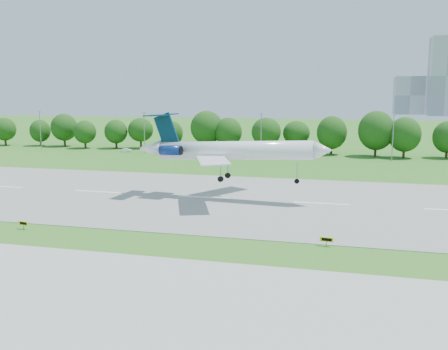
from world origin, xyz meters
The scene contains 10 objects.
ground centered at (0.00, 0.00, 0.00)m, with size 600.00×600.00×0.00m, color #296C1C.
runway centered at (0.00, 25.00, 0.04)m, with size 400.00×45.00×0.08m, color gray.
taxiway centered at (0.00, -18.00, 0.04)m, with size 400.00×23.00×0.08m, color #ADADA8.
tree_line centered at (0.00, 92.00, 6.19)m, with size 288.40×8.40×10.40m.
light_poles centered at (-2.50, 82.00, 6.34)m, with size 175.90×0.25×12.19m.
airliner centered at (-16.19, 25.13, 8.38)m, with size 33.70×24.48×11.29m.
taxi_sign_left centered at (-37.17, -0.08, 0.80)m, with size 1.55×0.42×1.08m.
taxi_sign_centre centered at (1.84, 2.13, 0.81)m, with size 1.58×0.35×1.10m.
service_vehicle_a centered at (-61.97, 84.39, 0.54)m, with size 1.14×3.27×1.08m, color white.
service_vehicle_b centered at (-42.41, 80.28, 0.56)m, with size 1.32×3.29×1.12m, color silver.
Camera 1 is at (3.97, -55.29, 17.66)m, focal length 40.00 mm.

